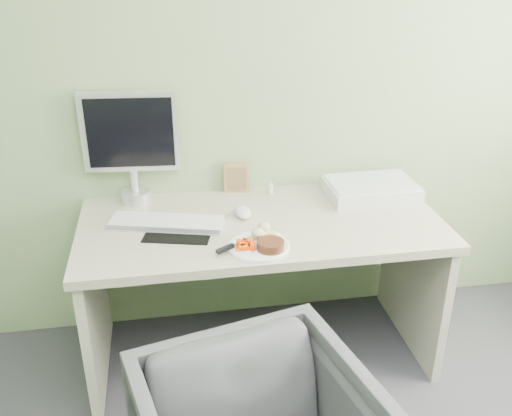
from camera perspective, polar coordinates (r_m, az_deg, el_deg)
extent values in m
plane|color=gray|center=(2.68, -0.87, 14.32)|extent=(3.50, 0.00, 3.50)
cube|color=#ACA390|center=(2.53, 0.53, -1.69)|extent=(1.60, 0.75, 0.04)
cube|color=#B4B09A|center=(2.71, -15.75, -9.74)|extent=(0.04, 0.70, 0.69)
cube|color=#B4B09A|center=(2.93, 15.41, -6.87)|extent=(0.04, 0.70, 0.69)
cylinder|color=white|center=(2.30, 0.29, -3.91)|extent=(0.25, 0.25, 0.01)
cylinder|color=black|center=(2.27, 1.45, -3.73)|extent=(0.14, 0.14, 0.04)
ellipsoid|color=tan|center=(2.34, 0.86, -2.44)|extent=(0.12, 0.11, 0.06)
cube|color=#FF4305|center=(2.27, -1.20, -3.58)|extent=(0.07, 0.07, 0.04)
cube|color=silver|center=(2.32, -0.96, -3.23)|extent=(0.12, 0.08, 0.01)
cube|color=black|center=(2.25, -3.10, -4.08)|extent=(0.08, 0.06, 0.02)
cube|color=black|center=(2.46, -7.63, -2.19)|extent=(0.33, 0.31, 0.00)
cube|color=white|center=(2.50, -8.91, -1.42)|extent=(0.51, 0.27, 0.02)
ellipsoid|color=white|center=(2.56, -1.31, -0.42)|extent=(0.08, 0.13, 0.04)
cube|color=#A57F4D|center=(2.78, -1.99, 3.05)|extent=(0.12, 0.03, 0.15)
cylinder|color=white|center=(2.78, 1.46, 1.95)|extent=(0.02, 0.02, 0.05)
cone|color=#8FB0E6|center=(2.77, 1.47, 2.62)|extent=(0.02, 0.02, 0.02)
cube|color=silver|center=(2.81, 11.41, 1.80)|extent=(0.43, 0.29, 0.07)
cylinder|color=silver|center=(2.75, -11.93, 1.14)|extent=(0.14, 0.14, 0.06)
cylinder|color=silver|center=(2.72, -12.07, 2.63)|extent=(0.03, 0.03, 0.10)
cube|color=silver|center=(2.66, -12.51, 7.46)|extent=(0.44, 0.08, 0.37)
cube|color=black|center=(2.64, -12.53, 7.31)|extent=(0.39, 0.04, 0.32)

